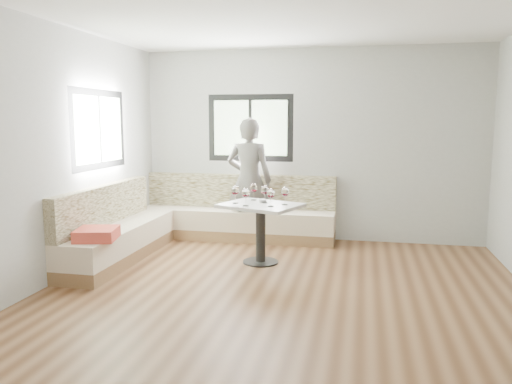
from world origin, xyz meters
TOP-DOWN VIEW (x-y plane):
  - room at (-0.08, 0.08)m, footprint 5.01×5.01m
  - banquette at (-1.59, 1.62)m, footprint 2.90×2.80m
  - table at (-0.45, 1.07)m, footprint 1.10×0.98m
  - person at (-0.84, 2.16)m, footprint 0.67×0.45m
  - olive_ramekin at (-0.45, 1.20)m, footprint 0.10×0.10m
  - wine_glass_a at (-0.76, 1.04)m, footprint 0.10×0.10m
  - wine_glass_b at (-0.59, 0.88)m, footprint 0.10×0.10m
  - wine_glass_c at (-0.29, 0.90)m, footprint 0.10×0.10m
  - wine_glass_d at (-0.41, 1.16)m, footprint 0.10×0.10m
  - wine_glass_e at (-0.14, 1.06)m, footprint 0.10×0.10m
  - wine_glass_f at (-0.59, 1.33)m, footprint 0.10×0.10m

SIDE VIEW (x-z plane):
  - banquette at x=-1.59m, z-range -0.14..0.81m
  - table at x=-0.45m, z-range 0.19..0.93m
  - olive_ramekin at x=-0.45m, z-range 0.75..0.78m
  - wine_glass_a at x=-0.76m, z-range 0.79..1.01m
  - wine_glass_b at x=-0.59m, z-range 0.79..1.01m
  - wine_glass_c at x=-0.29m, z-range 0.79..1.01m
  - wine_glass_d at x=-0.41m, z-range 0.79..1.01m
  - wine_glass_e at x=-0.14m, z-range 0.79..1.01m
  - wine_glass_f at x=-0.59m, z-range 0.79..1.01m
  - person at x=-0.84m, z-range 0.00..1.81m
  - room at x=-0.08m, z-range 0.01..2.82m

